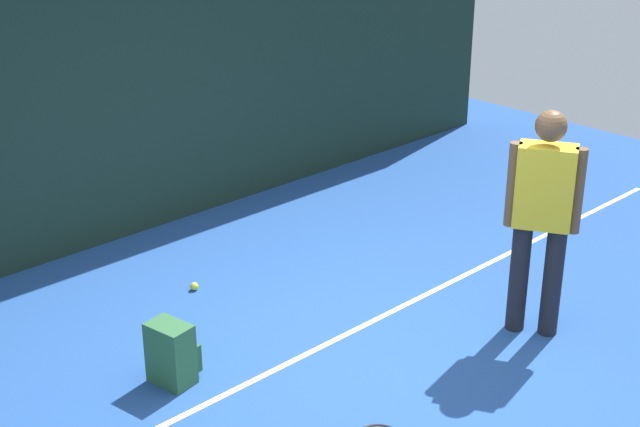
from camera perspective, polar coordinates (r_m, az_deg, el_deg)
name	(u,v)px	position (r m, az deg, el deg)	size (l,w,h in m)	color
ground_plane	(359,360)	(6.53, 2.45, -9.11)	(12.00, 12.00, 0.00)	#234C93
back_fence	(113,94)	(8.19, -12.75, 7.26)	(10.00, 0.10, 2.66)	#192D23
court_line	(328,343)	(6.72, 0.51, -8.08)	(9.00, 0.05, 0.00)	white
tennis_player	(543,211)	(6.64, 13.69, 0.17)	(0.39, 0.47, 1.70)	black
backpack	(172,354)	(6.27, -9.17, -8.61)	(0.32, 0.33, 0.44)	#2D6038
tennis_ball_by_fence	(194,286)	(7.50, -7.83, -4.51)	(0.07, 0.07, 0.07)	#CCE033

